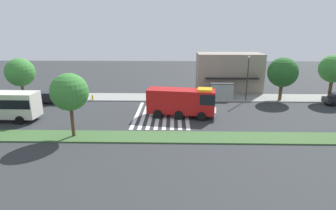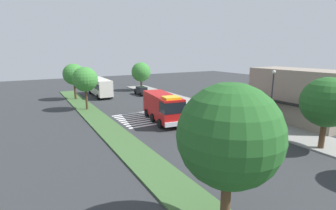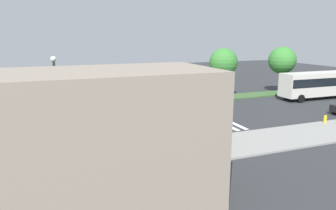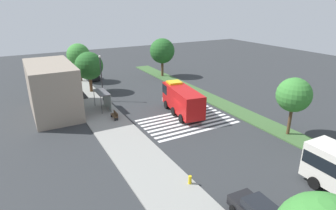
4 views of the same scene
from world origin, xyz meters
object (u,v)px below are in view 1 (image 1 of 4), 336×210
object	(u,v)px
parked_car_west	(50,98)
bus_stop_shelter	(222,88)
median_tree_west	(69,92)
fire_truck	(184,101)
fire_hydrant	(93,97)
street_lamp	(248,75)
bench_near_shelter	(196,96)
sidewalk_tree_center	(283,72)
sidewalk_tree_far_west	(20,72)
sidewalk_tree_east	(334,69)

from	to	relation	value
parked_car_west	bus_stop_shelter	distance (m)	25.83
bus_stop_shelter	median_tree_west	distance (m)	23.44
fire_truck	fire_hydrant	xyz separation A→B (m)	(-13.69, 7.57, -1.53)
median_tree_west	street_lamp	bearing A→B (deg)	34.72
fire_truck	parked_car_west	size ratio (longest dim) A/B	1.86
bench_near_shelter	sidewalk_tree_center	world-z (taller)	sidewalk_tree_center
fire_truck	parked_car_west	distance (m)	20.43
sidewalk_tree_far_west	sidewalk_tree_center	bearing A→B (deg)	0.00
bench_near_shelter	median_tree_west	world-z (taller)	median_tree_west
bus_stop_shelter	sidewalk_tree_far_west	size ratio (longest dim) A/B	0.56
sidewalk_tree_far_west	median_tree_west	bearing A→B (deg)	-48.37
bench_near_shelter	street_lamp	distance (m)	8.36
parked_car_west	sidewalk_tree_center	bearing A→B (deg)	6.56
fire_hydrant	parked_car_west	bearing A→B (deg)	-163.80
fire_truck	sidewalk_tree_far_west	distance (m)	26.04
fire_truck	sidewalk_tree_east	world-z (taller)	sidewalk_tree_east
bench_near_shelter	sidewalk_tree_far_west	size ratio (longest dim) A/B	0.26
parked_car_west	bench_near_shelter	xyz separation A→B (m)	(21.68, 2.58, -0.26)
sidewalk_tree_east	fire_hydrant	world-z (taller)	sidewalk_tree_east
parked_car_west	sidewalk_tree_east	distance (m)	42.15
bus_stop_shelter	sidewalk_tree_east	size ratio (longest dim) A/B	0.51
fire_truck	sidewalk_tree_far_west	size ratio (longest dim) A/B	1.40
bench_near_shelter	sidewalk_tree_center	distance (m)	13.38
fire_truck	sidewalk_tree_east	distance (m)	23.96
street_lamp	sidewalk_tree_east	bearing A→B (deg)	1.81
street_lamp	median_tree_west	world-z (taller)	street_lamp
bus_stop_shelter	sidewalk_tree_center	size ratio (longest dim) A/B	0.54
sidewalk_tree_center	bench_near_shelter	bearing A→B (deg)	178.30
street_lamp	parked_car_west	bearing A→B (deg)	-176.49
median_tree_west	sidewalk_tree_far_west	bearing A→B (deg)	131.63
parked_car_west	sidewalk_tree_center	xyz separation A→B (m)	(34.52, 2.20, 3.50)
bench_near_shelter	sidewalk_tree_far_west	xyz separation A→B (m)	(-26.82, -0.38, 3.62)
median_tree_west	sidewalk_tree_east	bearing A→B (deg)	23.98
sidewalk_tree_far_west	fire_hydrant	world-z (taller)	sidewalk_tree_far_west
fire_truck	bench_near_shelter	distance (m)	8.84
parked_car_west	sidewalk_tree_east	xyz separation A→B (m)	(41.90, 2.20, 4.06)
bus_stop_shelter	sidewalk_tree_east	world-z (taller)	sidewalk_tree_east
sidewalk_tree_far_west	median_tree_west	world-z (taller)	median_tree_west
bench_near_shelter	sidewalk_tree_far_west	world-z (taller)	sidewalk_tree_far_west
street_lamp	sidewalk_tree_far_west	xyz separation A→B (m)	(-34.39, 0.40, 0.15)
sidewalk_tree_east	fire_hydrant	bearing A→B (deg)	-179.21
sidewalk_tree_far_west	sidewalk_tree_center	distance (m)	39.65
fire_hydrant	bench_near_shelter	bearing A→B (deg)	3.18
street_lamp	fire_hydrant	world-z (taller)	street_lamp
sidewalk_tree_center	fire_hydrant	world-z (taller)	sidewalk_tree_center
sidewalk_tree_center	fire_truck	bearing A→B (deg)	-151.70
sidewalk_tree_east	median_tree_west	size ratio (longest dim) A/B	1.07
bus_stop_shelter	sidewalk_tree_far_west	world-z (taller)	sidewalk_tree_far_west
bus_stop_shelter	street_lamp	world-z (taller)	street_lamp
sidewalk_tree_far_west	sidewalk_tree_east	distance (m)	47.04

